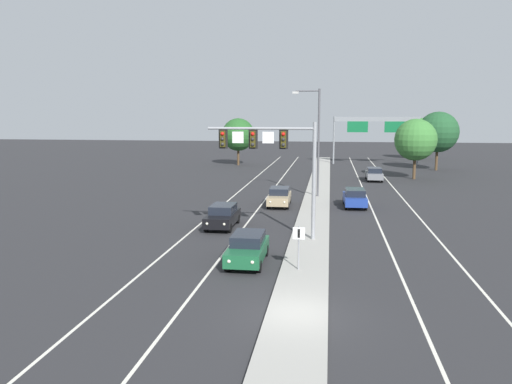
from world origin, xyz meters
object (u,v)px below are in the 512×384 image
Objects in this scene: tree_far_right_a at (416,140)px; car_oncoming_green at (248,248)px; overhead_signal_mast at (276,153)px; tree_far_right_c at (438,132)px; median_sign_post at (299,241)px; highway_sign_gantry at (376,125)px; car_receding_grey at (374,174)px; car_oncoming_black at (223,216)px; tree_far_left_b at (238,135)px; tree_far_right_b at (422,132)px; car_oncoming_tan at (279,196)px; car_receding_blue at (355,197)px; street_lamp_median at (316,136)px.

car_oncoming_green is at bearing -110.91° from tree_far_right_a.
overhead_signal_mast is 0.88× the size of tree_far_right_c.
highway_sign_gantry is (8.50, 57.00, 4.58)m from median_sign_post.
car_receding_grey is at bearing -126.65° from tree_far_right_c.
car_oncoming_black is at bearing 143.12° from overhead_signal_mast.
car_receding_grey is at bearing -39.74° from tree_far_left_b.
highway_sign_gantry is at bearing 136.45° from tree_far_right_c.
car_oncoming_black is (-3.11, 8.19, 0.00)m from car_oncoming_green.
tree_far_right_c reaches higher than tree_far_right_a.
tree_far_right_b reaches higher than car_oncoming_green.
overhead_signal_mast is 46.83m from tree_far_right_c.
car_oncoming_tan and car_receding_blue have the same top height.
car_oncoming_tan is 0.62× the size of tree_far_right_b.
street_lamp_median reaches higher than tree_far_right_a.
overhead_signal_mast is 1.60× the size of car_receding_blue.
tree_far_right_a reaches higher than median_sign_post.
street_lamp_median reaches higher than median_sign_post.
tree_far_right_c is at bearing -43.55° from highway_sign_gantry.
tree_far_left_b is (-9.87, 34.35, 3.92)m from car_oncoming_tan.
highway_sign_gantry is at bearing 76.12° from street_lamp_median.
car_receding_blue is (6.39, 0.40, 0.00)m from car_oncoming_tan.
car_receding_blue is 0.34× the size of highway_sign_gantry.
tree_far_left_b is at bearing 150.53° from tree_far_right_a.
car_receding_grey is 0.62× the size of tree_far_left_b.
car_oncoming_black is 0.99× the size of car_oncoming_tan.
street_lamp_median is 2.23× the size of car_receding_grey.
tree_far_right_c is at bearing 67.18° from overhead_signal_mast.
car_oncoming_green is 0.54× the size of tree_far_right_c.
tree_far_right_a is (3.15, -18.07, -1.38)m from highway_sign_gantry.
car_oncoming_tan is 0.62× the size of tree_far_left_b.
tree_far_right_b is (29.95, 15.27, -0.02)m from tree_far_left_b.
overhead_signal_mast is 51.66m from highway_sign_gantry.
tree_far_right_c reaches higher than tree_far_right_b.
overhead_signal_mast is 1.61× the size of car_oncoming_black.
tree_far_right_c reaches higher than car_receding_grey.
car_receding_grey is at bearing 75.04° from car_oncoming_green.
car_receding_grey is at bearing 80.22° from car_receding_blue.
overhead_signal_mast is 12.84m from car_oncoming_tan.
median_sign_post is 52.32m from tree_far_right_c.
car_oncoming_tan is at bearing -125.00° from tree_far_right_a.
street_lamp_median is 32.18m from tree_far_left_b.
tree_far_right_b is at bearing 72.74° from overhead_signal_mast.
car_oncoming_green is 0.62× the size of tree_far_left_b.
car_oncoming_black is at bearing -120.69° from tree_far_right_a.
tree_far_left_b is (-12.79, 29.51, -1.05)m from street_lamp_median.
highway_sign_gantry is 14.11m from tree_far_right_b.
street_lamp_median is 15.80m from car_oncoming_black.
street_lamp_median reaches higher than car_receding_grey.
tree_far_right_b is (17.29, 67.94, 3.14)m from median_sign_post.
car_oncoming_tan is at bearing -106.27° from highway_sign_gantry.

